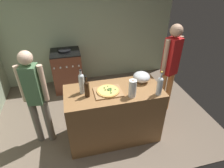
{
  "coord_description": "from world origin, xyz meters",
  "views": [
    {
      "loc": [
        -0.37,
        -1.57,
        2.45
      ],
      "look_at": [
        0.19,
        0.69,
        0.98
      ],
      "focal_mm": 29.53,
      "sensor_mm": 36.0,
      "label": 1
    }
  ],
  "objects_px": {
    "person_in_stripes": "(35,95)",
    "person_in_red": "(170,66)",
    "wine_bottle_dark": "(160,85)",
    "mixing_bowl": "(141,77)",
    "wine_bottle_green": "(82,83)",
    "pizza": "(108,91)",
    "stove": "(68,70)",
    "paper_towel_roll": "(132,89)",
    "wine_bottle_amber": "(87,88)"
  },
  "relations": [
    {
      "from": "wine_bottle_amber",
      "to": "wine_bottle_dark",
      "type": "distance_m",
      "value": 1.0
    },
    {
      "from": "paper_towel_roll",
      "to": "wine_bottle_dark",
      "type": "height_order",
      "value": "wine_bottle_dark"
    },
    {
      "from": "paper_towel_roll",
      "to": "person_in_red",
      "type": "bearing_deg",
      "value": 33.52
    },
    {
      "from": "pizza",
      "to": "wine_bottle_green",
      "type": "relative_size",
      "value": 0.88
    },
    {
      "from": "paper_towel_roll",
      "to": "wine_bottle_dark",
      "type": "distance_m",
      "value": 0.38
    },
    {
      "from": "mixing_bowl",
      "to": "paper_towel_roll",
      "type": "relative_size",
      "value": 1.01
    },
    {
      "from": "wine_bottle_green",
      "to": "person_in_red",
      "type": "bearing_deg",
      "value": 12.29
    },
    {
      "from": "pizza",
      "to": "paper_towel_roll",
      "type": "xyz_separation_m",
      "value": [
        0.3,
        -0.17,
        0.1
      ]
    },
    {
      "from": "pizza",
      "to": "paper_towel_roll",
      "type": "relative_size",
      "value": 1.25
    },
    {
      "from": "stove",
      "to": "person_in_stripes",
      "type": "bearing_deg",
      "value": -106.9
    },
    {
      "from": "wine_bottle_amber",
      "to": "person_in_stripes",
      "type": "relative_size",
      "value": 0.21
    },
    {
      "from": "paper_towel_roll",
      "to": "person_in_stripes",
      "type": "height_order",
      "value": "person_in_stripes"
    },
    {
      "from": "paper_towel_roll",
      "to": "wine_bottle_green",
      "type": "relative_size",
      "value": 0.71
    },
    {
      "from": "wine_bottle_amber",
      "to": "wine_bottle_dark",
      "type": "xyz_separation_m",
      "value": [
        0.98,
        -0.2,
        0.02
      ]
    },
    {
      "from": "wine_bottle_green",
      "to": "person_in_red",
      "type": "height_order",
      "value": "person_in_red"
    },
    {
      "from": "mixing_bowl",
      "to": "paper_towel_roll",
      "type": "xyz_separation_m",
      "value": [
        -0.27,
        -0.34,
        0.05
      ]
    },
    {
      "from": "pizza",
      "to": "wine_bottle_dark",
      "type": "xyz_separation_m",
      "value": [
        0.68,
        -0.22,
        0.12
      ]
    },
    {
      "from": "person_in_stripes",
      "to": "person_in_red",
      "type": "distance_m",
      "value": 2.24
    },
    {
      "from": "wine_bottle_amber",
      "to": "person_in_stripes",
      "type": "height_order",
      "value": "person_in_stripes"
    },
    {
      "from": "mixing_bowl",
      "to": "stove",
      "type": "bearing_deg",
      "value": 125.92
    },
    {
      "from": "person_in_stripes",
      "to": "paper_towel_roll",
      "type": "bearing_deg",
      "value": -16.31
    },
    {
      "from": "pizza",
      "to": "person_in_red",
      "type": "bearing_deg",
      "value": 19.49
    },
    {
      "from": "pizza",
      "to": "person_in_red",
      "type": "distance_m",
      "value": 1.29
    },
    {
      "from": "pizza",
      "to": "person_in_red",
      "type": "relative_size",
      "value": 0.19
    },
    {
      "from": "mixing_bowl",
      "to": "person_in_red",
      "type": "height_order",
      "value": "person_in_red"
    },
    {
      "from": "wine_bottle_green",
      "to": "stove",
      "type": "xyz_separation_m",
      "value": [
        -0.2,
        1.65,
        -0.63
      ]
    },
    {
      "from": "wine_bottle_dark",
      "to": "stove",
      "type": "height_order",
      "value": "wine_bottle_dark"
    },
    {
      "from": "wine_bottle_amber",
      "to": "stove",
      "type": "bearing_deg",
      "value": 98.37
    },
    {
      "from": "paper_towel_roll",
      "to": "person_in_stripes",
      "type": "distance_m",
      "value": 1.39
    },
    {
      "from": "wine_bottle_amber",
      "to": "mixing_bowl",
      "type": "bearing_deg",
      "value": 12.32
    },
    {
      "from": "wine_bottle_green",
      "to": "person_in_stripes",
      "type": "height_order",
      "value": "person_in_stripes"
    },
    {
      "from": "pizza",
      "to": "wine_bottle_dark",
      "type": "relative_size",
      "value": 0.89
    },
    {
      "from": "paper_towel_roll",
      "to": "wine_bottle_dark",
      "type": "relative_size",
      "value": 0.72
    },
    {
      "from": "pizza",
      "to": "wine_bottle_dark",
      "type": "distance_m",
      "value": 0.73
    },
    {
      "from": "wine_bottle_amber",
      "to": "wine_bottle_green",
      "type": "distance_m",
      "value": 0.13
    },
    {
      "from": "wine_bottle_green",
      "to": "person_in_red",
      "type": "distance_m",
      "value": 1.61
    },
    {
      "from": "paper_towel_roll",
      "to": "wine_bottle_green",
      "type": "xyz_separation_m",
      "value": [
        -0.66,
        0.26,
        0.04
      ]
    },
    {
      "from": "wine_bottle_amber",
      "to": "wine_bottle_green",
      "type": "height_order",
      "value": "wine_bottle_green"
    },
    {
      "from": "mixing_bowl",
      "to": "wine_bottle_amber",
      "type": "distance_m",
      "value": 0.9
    },
    {
      "from": "wine_bottle_dark",
      "to": "person_in_red",
      "type": "xyz_separation_m",
      "value": [
        0.53,
        0.65,
        -0.08
      ]
    },
    {
      "from": "paper_towel_roll",
      "to": "stove",
      "type": "xyz_separation_m",
      "value": [
        -0.86,
        1.91,
        -0.59
      ]
    },
    {
      "from": "stove",
      "to": "person_in_stripes",
      "type": "distance_m",
      "value": 1.65
    },
    {
      "from": "pizza",
      "to": "wine_bottle_green",
      "type": "xyz_separation_m",
      "value": [
        -0.36,
        0.09,
        0.14
      ]
    },
    {
      "from": "wine_bottle_amber",
      "to": "pizza",
      "type": "bearing_deg",
      "value": 4.13
    },
    {
      "from": "mixing_bowl",
      "to": "wine_bottle_green",
      "type": "relative_size",
      "value": 0.72
    },
    {
      "from": "stove",
      "to": "person_in_stripes",
      "type": "height_order",
      "value": "person_in_stripes"
    },
    {
      "from": "wine_bottle_dark",
      "to": "mixing_bowl",
      "type": "bearing_deg",
      "value": 105.48
    },
    {
      "from": "wine_bottle_green",
      "to": "mixing_bowl",
      "type": "bearing_deg",
      "value": 5.07
    },
    {
      "from": "paper_towel_roll",
      "to": "wine_bottle_amber",
      "type": "height_order",
      "value": "wine_bottle_amber"
    },
    {
      "from": "pizza",
      "to": "mixing_bowl",
      "type": "height_order",
      "value": "mixing_bowl"
    }
  ]
}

